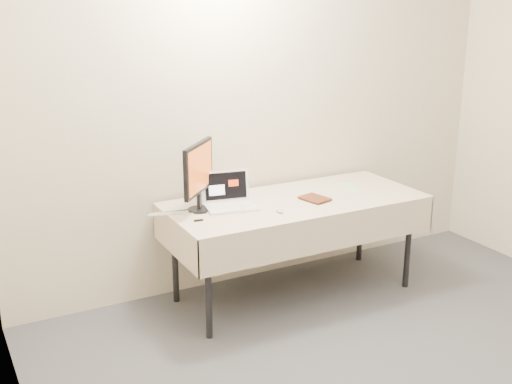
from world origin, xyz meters
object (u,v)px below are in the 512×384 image
monitor (198,172)px  table (295,208)px  laptop (229,198)px  book (308,188)px

monitor → table: bearing=-53.4°
table → laptop: 0.51m
monitor → book: (0.75, -0.19, -0.17)m
table → monitor: (-0.70, 0.10, 0.34)m
table → laptop: (-0.49, 0.09, 0.12)m
book → monitor: bearing=152.1°
laptop → monitor: bearing=-171.4°
table → monitor: 0.78m
monitor → book: 0.79m
book → laptop: bearing=147.4°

